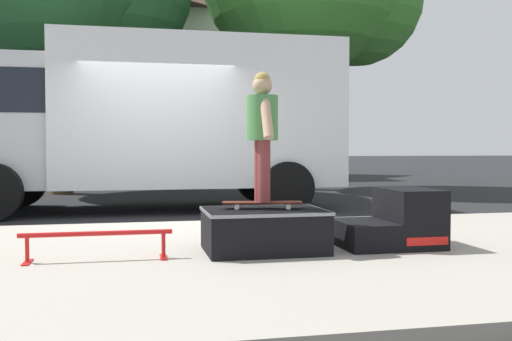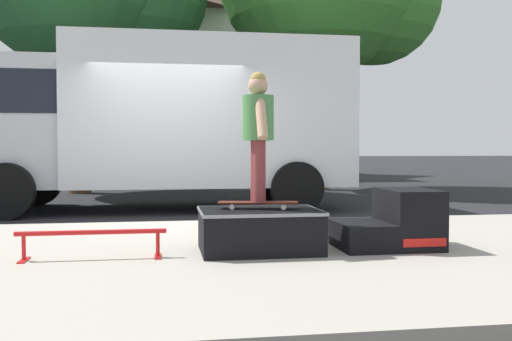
{
  "view_description": "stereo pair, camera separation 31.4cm",
  "coord_description": "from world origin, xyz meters",
  "px_view_note": "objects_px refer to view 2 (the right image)",
  "views": [
    {
      "loc": [
        -0.38,
        -8.41,
        1.13
      ],
      "look_at": [
        0.96,
        -2.08,
        0.87
      ],
      "focal_mm": 40.29,
      "sensor_mm": 36.0,
      "label": 1
    },
    {
      "loc": [
        -0.07,
        -8.47,
        1.13
      ],
      "look_at": [
        0.96,
        -2.08,
        0.87
      ],
      "focal_mm": 40.29,
      "sensor_mm": 36.0,
      "label": 2
    }
  ],
  "objects_px": {
    "skate_box": "(259,229)",
    "box_truck": "(156,117)",
    "grind_rail": "(92,237)",
    "skateboard": "(258,203)",
    "skater_kid": "(258,126)",
    "kicker_ramp": "(394,223)"
  },
  "relations": [
    {
      "from": "skater_kid",
      "to": "grind_rail",
      "type": "bearing_deg",
      "value": -173.04
    },
    {
      "from": "skate_box",
      "to": "grind_rail",
      "type": "xyz_separation_m",
      "value": [
        -1.57,
        -0.14,
        -0.02
      ]
    },
    {
      "from": "grind_rail",
      "to": "box_truck",
      "type": "height_order",
      "value": "box_truck"
    },
    {
      "from": "grind_rail",
      "to": "box_truck",
      "type": "bearing_deg",
      "value": 84.49
    },
    {
      "from": "skater_kid",
      "to": "box_truck",
      "type": "relative_size",
      "value": 0.18
    },
    {
      "from": "grind_rail",
      "to": "skateboard",
      "type": "distance_m",
      "value": 1.6
    },
    {
      "from": "skateboard",
      "to": "box_truck",
      "type": "distance_m",
      "value": 5.35
    },
    {
      "from": "skate_box",
      "to": "skateboard",
      "type": "bearing_deg",
      "value": 94.35
    },
    {
      "from": "skate_box",
      "to": "skater_kid",
      "type": "bearing_deg",
      "value": 94.35
    },
    {
      "from": "skate_box",
      "to": "grind_rail",
      "type": "bearing_deg",
      "value": -175.04
    },
    {
      "from": "grind_rail",
      "to": "skateboard",
      "type": "height_order",
      "value": "skateboard"
    },
    {
      "from": "skate_box",
      "to": "box_truck",
      "type": "bearing_deg",
      "value": 101.47
    },
    {
      "from": "skate_box",
      "to": "box_truck",
      "type": "distance_m",
      "value": 5.46
    },
    {
      "from": "kicker_ramp",
      "to": "grind_rail",
      "type": "height_order",
      "value": "kicker_ramp"
    },
    {
      "from": "grind_rail",
      "to": "box_truck",
      "type": "distance_m",
      "value": 5.52
    },
    {
      "from": "grind_rail",
      "to": "skate_box",
      "type": "bearing_deg",
      "value": 4.96
    },
    {
      "from": "box_truck",
      "to": "kicker_ramp",
      "type": "bearing_deg",
      "value": -64.87
    },
    {
      "from": "skate_box",
      "to": "box_truck",
      "type": "xyz_separation_m",
      "value": [
        -1.05,
        5.19,
        1.36
      ]
    },
    {
      "from": "skateboard",
      "to": "box_truck",
      "type": "height_order",
      "value": "box_truck"
    },
    {
      "from": "grind_rail",
      "to": "skater_kid",
      "type": "bearing_deg",
      "value": 6.96
    },
    {
      "from": "skateboard",
      "to": "skater_kid",
      "type": "xyz_separation_m",
      "value": [
        0.0,
        -0.0,
        0.76
      ]
    },
    {
      "from": "grind_rail",
      "to": "skateboard",
      "type": "relative_size",
      "value": 1.67
    }
  ]
}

